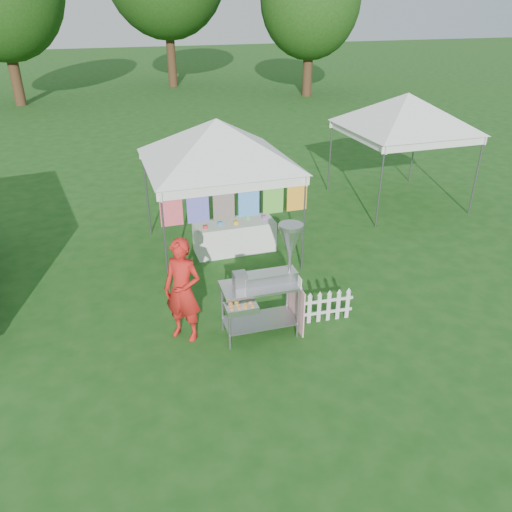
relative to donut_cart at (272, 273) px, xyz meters
name	(u,v)px	position (x,y,z in m)	size (l,w,h in m)	color
ground	(271,337)	(-0.05, -0.15, -1.16)	(120.00, 120.00, 0.00)	#174714
canopy_main	(216,119)	(-0.05, 3.35, 1.83)	(4.24, 4.24, 3.45)	#59595E
canopy_right	(409,93)	(5.45, 4.85, 1.83)	(4.24, 4.24, 3.45)	#59595E
donut_cart	(272,273)	(0.00, 0.00, 0.00)	(1.44, 0.94, 1.97)	gray
vendor	(183,290)	(-1.44, 0.33, -0.25)	(0.67, 0.44, 1.82)	red
picket_fence	(324,307)	(0.99, 0.02, -0.87)	(1.08, 0.11, 0.56)	silver
display_table	(235,236)	(0.25, 3.23, -0.81)	(1.80, 0.70, 0.71)	white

